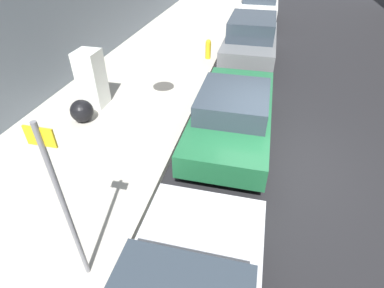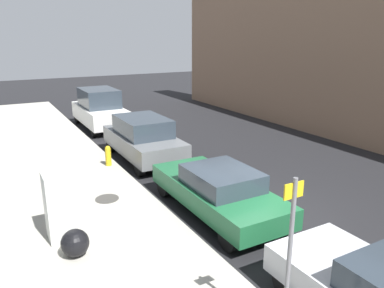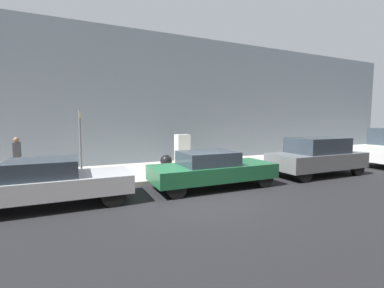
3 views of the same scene
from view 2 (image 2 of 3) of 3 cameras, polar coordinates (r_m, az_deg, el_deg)
ground_plane at (r=10.83m, az=10.72°, el=-10.92°), size 80.00×80.00×0.00m
sidewalk_slab at (r=8.92m, az=-13.31°, el=-16.82°), size 4.57×44.00×0.17m
discarded_refrigerator at (r=9.50m, az=-19.52°, el=-8.96°), size 0.63×0.70×1.65m
manhole_cover at (r=11.62m, az=-12.82°, el=-8.13°), size 0.70×0.70×0.02m
street_sign_post at (r=6.04m, az=14.61°, el=-15.98°), size 0.36×0.07×2.78m
fire_hydrant at (r=14.38m, az=-12.66°, el=-1.71°), size 0.22×0.22×0.77m
trash_bag at (r=8.92m, az=-17.40°, el=-14.19°), size 0.62×0.62×0.62m
parked_sedan_green at (r=10.59m, az=3.98°, el=-6.99°), size 1.88×4.76×1.39m
parked_suv_gray at (r=15.23m, az=-7.46°, el=0.91°), size 1.95×4.57×1.76m
parked_van_white at (r=21.01m, az=-13.90°, el=5.22°), size 1.97×4.72×2.15m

